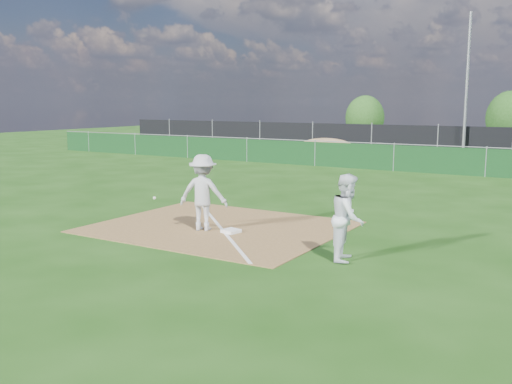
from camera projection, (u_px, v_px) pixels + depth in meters
The scene contains 15 objects.
ground at pixel (353, 184), 22.11m from camera, with size 90.00×90.00×0.00m, color #18420E.
infield_dirt at pixel (220, 227), 14.52m from camera, with size 6.00×5.00×0.02m, color brown.
foul_line at pixel (220, 226), 14.52m from camera, with size 0.08×7.00×0.01m, color white.
green_fence at pixel (394, 158), 26.24m from camera, with size 44.00×0.05×1.20m, color black.
dirt_mound at pixel (326, 149), 31.76m from camera, with size 3.38×2.60×1.17m, color #9D794B.
black_fence at pixel (438, 141), 32.94m from camera, with size 46.00×0.04×1.80m, color black.
parking_lot at pixel (456, 151), 37.29m from camera, with size 46.00×9.00×0.01m, color black.
light_pole at pixel (467, 86), 31.43m from camera, with size 0.16×0.16×8.00m, color slate.
first_base at pixel (231, 231), 13.84m from camera, with size 0.37×0.37×0.08m, color white.
play_at_first at pixel (203, 193), 13.99m from camera, with size 2.20×1.04×1.88m.
runner at pixel (348, 217), 11.37m from camera, with size 0.85×0.67×1.76m, color white.
car_left at pixel (365, 137), 39.91m from camera, with size 1.69×4.21×1.43m, color #A2A5AA.
car_mid at pixel (437, 140), 36.49m from camera, with size 1.51×4.34×1.43m, color black.
tree_left at pixel (365, 118), 45.79m from camera, with size 3.10×3.10×3.68m.
tree_mid at pixel (510, 118), 40.38m from camera, with size 3.34×3.34×3.96m.
Camera 1 is at (8.18, -10.64, 3.16)m, focal length 40.00 mm.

